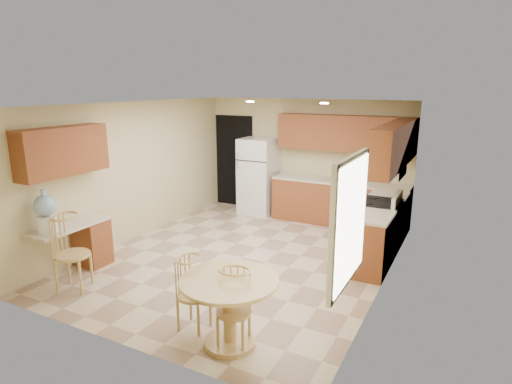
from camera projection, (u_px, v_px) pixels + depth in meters
The scene contains 30 objects.
floor at pixel (243, 257), 7.09m from camera, with size 5.50×5.50×0.00m, color #CBB493.
ceiling at pixel (242, 104), 6.48m from camera, with size 4.50×5.50×0.02m, color white.
wall_back at pixel (305, 158), 9.15m from camera, with size 4.50×0.02×2.50m, color #C5B785.
wall_front at pixel (113, 238), 4.42m from camera, with size 4.50×0.02×2.50m, color #C5B785.
wall_left at pixel (135, 171), 7.79m from camera, with size 0.02×5.50×2.50m, color #C5B785.
wall_right at pixel (388, 202), 5.78m from camera, with size 0.02×5.50×2.50m, color #C5B785.
doorway at pixel (234, 161), 9.97m from camera, with size 0.90×0.02×2.10m, color black.
base_cab_back at pixel (339, 203), 8.70m from camera, with size 2.75×0.60×0.87m, color brown.
counter_back at pixel (340, 182), 8.59m from camera, with size 2.75×0.63×0.04m, color beige.
base_cab_right_a at pixel (387, 219), 7.71m from camera, with size 0.60×0.59×0.87m, color brown.
counter_right_a at pixel (389, 194), 7.59m from camera, with size 0.63×0.59×0.04m, color beige.
base_cab_right_b at pixel (368, 245), 6.45m from camera, with size 0.60×0.80×0.87m, color brown.
counter_right_b at pixel (370, 216), 6.34m from camera, with size 0.63×0.80×0.04m, color beige.
upper_cab_back at pixel (344, 133), 8.47m from camera, with size 2.75×0.33×0.70m, color brown.
upper_cab_right at pixel (395, 146), 6.74m from camera, with size 0.33×2.42×0.70m, color brown.
upper_cab_left at pixel (63, 151), 6.19m from camera, with size 0.33×1.40×0.70m, color brown.
sink at pixel (339, 180), 8.59m from camera, with size 0.78×0.44×0.01m, color silver.
range_hood at pixel (387, 172), 6.86m from camera, with size 0.50×0.76×0.14m, color silver.
desk_pedestal at pixel (92, 242), 6.76m from camera, with size 0.48×0.42×0.72m, color brown.
desk_top at pixel (69, 226), 6.34m from camera, with size 0.50×1.20×0.04m, color beige.
window at pixel (350, 222), 4.13m from camera, with size 0.06×1.12×1.30m.
can_light_a at pixel (250, 102), 7.74m from camera, with size 0.14×0.14×0.02m, color white.
can_light_b at pixel (324, 103), 7.11m from camera, with size 0.14×0.14×0.02m, color white.
refrigerator at pixel (258, 176), 9.37m from camera, with size 0.73×0.71×1.66m.
stove at pixel (378, 228), 7.13m from camera, with size 0.65×0.76×1.09m.
dining_table at pixel (230, 302), 4.59m from camera, with size 1.06×1.06×0.79m.
chair_table_a at pixel (189, 289), 4.86m from camera, with size 0.38×0.49×0.86m.
chair_table_b at pixel (230, 305), 4.49m from camera, with size 0.39×0.41×0.87m.
chair_desk at pixel (65, 248), 5.77m from camera, with size 0.47×0.60×1.06m.
water_crock at pixel (46, 213), 5.96m from camera, with size 0.30×0.30×0.62m.
Camera 1 is at (3.24, -5.76, 2.79)m, focal length 30.00 mm.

